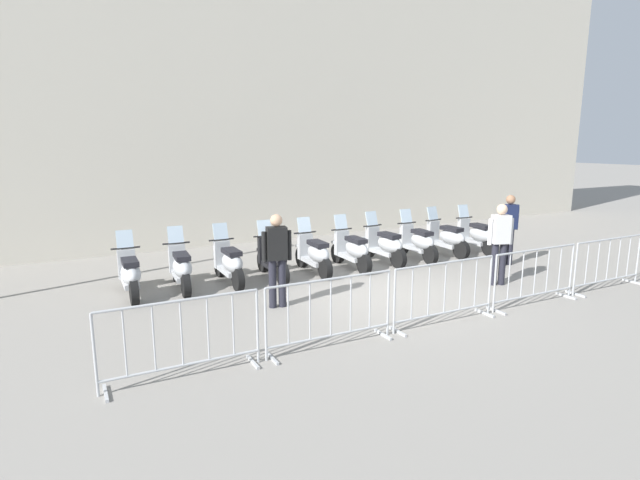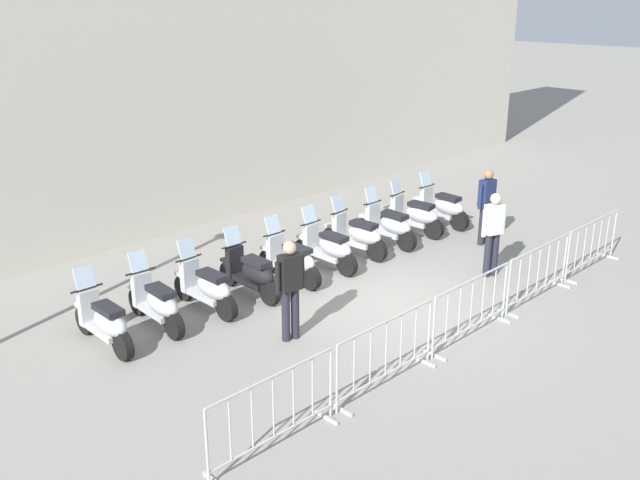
{
  "view_description": "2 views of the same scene",
  "coord_description": "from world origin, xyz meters",
  "px_view_note": "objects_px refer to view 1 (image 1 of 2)",
  "views": [
    {
      "loc": [
        -6.38,
        -7.31,
        3.03
      ],
      "look_at": [
        -0.38,
        1.67,
        0.87
      ],
      "focal_mm": 28.16,
      "sensor_mm": 36.0,
      "label": 1
    },
    {
      "loc": [
        -10.12,
        -6.62,
        5.6
      ],
      "look_at": [
        0.2,
        1.72,
        0.82
      ],
      "focal_mm": 40.31,
      "sensor_mm": 36.0,
      "label": 2
    }
  ],
  "objects_px": {
    "officer_mid_plaza": "(509,226)",
    "motorcycle_4": "(315,254)",
    "barrier_segment_2": "(445,293)",
    "motorcycle_6": "(385,245)",
    "motorcycle_0": "(130,274)",
    "motorcycle_5": "(352,250)",
    "barrier_segment_4": "(608,264)",
    "officer_by_barriers": "(500,240)",
    "barrier_segment_3": "(535,277)",
    "motorcycle_8": "(446,238)",
    "motorcycle_9": "(476,236)",
    "barrier_segment_0": "(182,340)",
    "motorcycle_2": "(229,263)",
    "motorcycle_1": "(181,268)",
    "officer_near_row_end": "(277,255)",
    "motorcycle_3": "(274,259)",
    "barrier_segment_1": "(331,314)",
    "motorcycle_7": "(418,242)"
  },
  "relations": [
    {
      "from": "motorcycle_1",
      "to": "motorcycle_3",
      "type": "xyz_separation_m",
      "value": [
        1.97,
        -0.32,
        0.0
      ]
    },
    {
      "from": "motorcycle_3",
      "to": "motorcycle_8",
      "type": "xyz_separation_m",
      "value": [
        4.96,
        -0.5,
        0.0
      ]
    },
    {
      "from": "motorcycle_1",
      "to": "officer_by_barriers",
      "type": "xyz_separation_m",
      "value": [
        5.7,
        -3.37,
        0.53
      ]
    },
    {
      "from": "barrier_segment_4",
      "to": "officer_by_barriers",
      "type": "bearing_deg",
      "value": 138.52
    },
    {
      "from": "barrier_segment_2",
      "to": "motorcycle_5",
      "type": "bearing_deg",
      "value": 76.22
    },
    {
      "from": "motorcycle_2",
      "to": "motorcycle_5",
      "type": "bearing_deg",
      "value": -8.16
    },
    {
      "from": "motorcycle_2",
      "to": "barrier_segment_0",
      "type": "height_order",
      "value": "motorcycle_2"
    },
    {
      "from": "motorcycle_1",
      "to": "officer_near_row_end",
      "type": "height_order",
      "value": "officer_near_row_end"
    },
    {
      "from": "motorcycle_2",
      "to": "officer_by_barriers",
      "type": "height_order",
      "value": "officer_by_barriers"
    },
    {
      "from": "motorcycle_1",
      "to": "officer_by_barriers",
      "type": "height_order",
      "value": "officer_by_barriers"
    },
    {
      "from": "motorcycle_0",
      "to": "barrier_segment_4",
      "type": "xyz_separation_m",
      "value": [
        8.31,
        -4.89,
        0.07
      ]
    },
    {
      "from": "motorcycle_8",
      "to": "barrier_segment_2",
      "type": "bearing_deg",
      "value": -137.99
    },
    {
      "from": "motorcycle_3",
      "to": "motorcycle_6",
      "type": "distance_m",
      "value": 2.99
    },
    {
      "from": "barrier_segment_4",
      "to": "officer_by_barriers",
      "type": "height_order",
      "value": "officer_by_barriers"
    },
    {
      "from": "officer_near_row_end",
      "to": "motorcycle_1",
      "type": "bearing_deg",
      "value": 118.46
    },
    {
      "from": "motorcycle_4",
      "to": "barrier_segment_2",
      "type": "height_order",
      "value": "motorcycle_4"
    },
    {
      "from": "barrier_segment_2",
      "to": "motorcycle_3",
      "type": "bearing_deg",
      "value": 104.77
    },
    {
      "from": "motorcycle_3",
      "to": "barrier_segment_1",
      "type": "height_order",
      "value": "motorcycle_3"
    },
    {
      "from": "motorcycle_1",
      "to": "motorcycle_2",
      "type": "relative_size",
      "value": 1.0
    },
    {
      "from": "officer_by_barriers",
      "to": "motorcycle_4",
      "type": "bearing_deg",
      "value": 133.39
    },
    {
      "from": "officer_mid_plaza",
      "to": "officer_by_barriers",
      "type": "distance_m",
      "value": 1.9
    },
    {
      "from": "motorcycle_9",
      "to": "barrier_segment_4",
      "type": "relative_size",
      "value": 0.83
    },
    {
      "from": "motorcycle_1",
      "to": "motorcycle_9",
      "type": "height_order",
      "value": "same"
    },
    {
      "from": "motorcycle_8",
      "to": "motorcycle_9",
      "type": "xyz_separation_m",
      "value": [
        0.97,
        -0.18,
        0.0
      ]
    },
    {
      "from": "motorcycle_7",
      "to": "barrier_segment_4",
      "type": "height_order",
      "value": "motorcycle_7"
    },
    {
      "from": "barrier_segment_3",
      "to": "officer_by_barriers",
      "type": "height_order",
      "value": "officer_by_barriers"
    },
    {
      "from": "barrier_segment_4",
      "to": "officer_mid_plaza",
      "type": "height_order",
      "value": "officer_mid_plaza"
    },
    {
      "from": "motorcycle_6",
      "to": "officer_mid_plaza",
      "type": "bearing_deg",
      "value": -37.08
    },
    {
      "from": "motorcycle_2",
      "to": "motorcycle_8",
      "type": "relative_size",
      "value": 1.0
    },
    {
      "from": "barrier_segment_0",
      "to": "motorcycle_2",
      "type": "bearing_deg",
      "value": 58.41
    },
    {
      "from": "motorcycle_6",
      "to": "motorcycle_0",
      "type": "bearing_deg",
      "value": 173.39
    },
    {
      "from": "motorcycle_0",
      "to": "officer_mid_plaza",
      "type": "distance_m",
      "value": 8.7
    },
    {
      "from": "barrier_segment_0",
      "to": "barrier_segment_3",
      "type": "distance_m",
      "value": 6.49
    },
    {
      "from": "motorcycle_9",
      "to": "officer_by_barriers",
      "type": "bearing_deg",
      "value": -132.72
    },
    {
      "from": "motorcycle_4",
      "to": "officer_mid_plaza",
      "type": "xyz_separation_m",
      "value": [
        4.38,
        -1.94,
        0.53
      ]
    },
    {
      "from": "motorcycle_2",
      "to": "barrier_segment_4",
      "type": "height_order",
      "value": "motorcycle_2"
    },
    {
      "from": "motorcycle_2",
      "to": "motorcycle_8",
      "type": "height_order",
      "value": "same"
    },
    {
      "from": "motorcycle_2",
      "to": "officer_near_row_end",
      "type": "bearing_deg",
      "value": -86.27
    },
    {
      "from": "motorcycle_5",
      "to": "officer_by_barriers",
      "type": "height_order",
      "value": "officer_by_barriers"
    },
    {
      "from": "motorcycle_0",
      "to": "barrier_segment_4",
      "type": "bearing_deg",
      "value": -30.49
    },
    {
      "from": "motorcycle_1",
      "to": "motorcycle_3",
      "type": "relative_size",
      "value": 1.0
    },
    {
      "from": "motorcycle_5",
      "to": "officer_near_row_end",
      "type": "bearing_deg",
      "value": -152.85
    },
    {
      "from": "barrier_segment_0",
      "to": "motorcycle_3",
      "type": "bearing_deg",
      "value": 47.41
    },
    {
      "from": "motorcycle_3",
      "to": "barrier_segment_4",
      "type": "relative_size",
      "value": 0.83
    },
    {
      "from": "motorcycle_8",
      "to": "barrier_segment_3",
      "type": "height_order",
      "value": "motorcycle_8"
    },
    {
      "from": "officer_mid_plaza",
      "to": "motorcycle_4",
      "type": "bearing_deg",
      "value": 156.12
    },
    {
      "from": "motorcycle_4",
      "to": "barrier_segment_0",
      "type": "xyz_separation_m",
      "value": [
        -4.23,
        -3.38,
        0.07
      ]
    },
    {
      "from": "barrier_segment_1",
      "to": "officer_by_barriers",
      "type": "relative_size",
      "value": 1.19
    },
    {
      "from": "motorcycle_0",
      "to": "motorcycle_3",
      "type": "xyz_separation_m",
      "value": [
        2.96,
        -0.41,
        0.0
      ]
    },
    {
      "from": "motorcycle_0",
      "to": "officer_by_barriers",
      "type": "relative_size",
      "value": 1.0
    }
  ]
}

